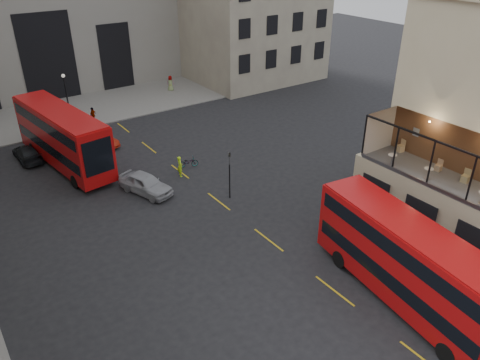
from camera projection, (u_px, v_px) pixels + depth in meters
ground at (359, 277)px, 27.36m from camera, size 140.00×140.00×0.00m
host_frontage at (434, 211)px, 29.60m from camera, size 3.00×11.00×4.50m
cafe_floor at (441, 179)px, 28.51m from camera, size 3.00×10.00×0.10m
gateway at (29, 12)px, 54.87m from camera, size 35.00×10.60×18.00m
pavement_far at (60, 113)px, 51.60m from camera, size 40.00×12.00×0.12m
traffic_light_near at (230, 169)px, 34.33m from camera, size 0.16×0.20×3.80m
street_lamp_b at (68, 102)px, 47.62m from camera, size 0.36×0.36×5.33m
bus_near at (408, 260)px, 24.54m from camera, size 4.30×12.13×4.74m
bus_far at (62, 135)px, 39.06m from camera, size 4.47×12.82×5.01m
car_a at (145, 184)px, 35.80m from camera, size 3.28×4.98×1.58m
car_b at (99, 140)px, 43.51m from camera, size 2.91×4.21×1.32m
car_c at (27, 154)px, 40.94m from camera, size 1.89×4.44×1.28m
bicycle at (188, 162)px, 39.87m from camera, size 1.78×1.12×0.88m
cyclist at (180, 166)px, 38.21m from camera, size 0.55×0.71×1.75m
pedestrian_b at (44, 110)px, 49.95m from camera, size 1.37×1.30×1.86m
pedestrian_c at (93, 115)px, 48.75m from camera, size 1.04×0.94×1.70m
pedestrian_d at (170, 83)px, 58.35m from camera, size 1.12×1.08×1.93m
cafe_table_mid at (428, 172)px, 28.24m from camera, size 0.55×0.55×0.69m
cafe_table_far at (392, 158)px, 29.94m from camera, size 0.56×0.56×0.70m
cafe_chair_b at (465, 178)px, 27.94m from camera, size 0.46×0.46×0.83m
cafe_chair_c at (438, 167)px, 29.26m from camera, size 0.41×0.41×0.75m
cafe_chair_d at (401, 148)px, 31.78m from camera, size 0.49×0.49×0.85m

